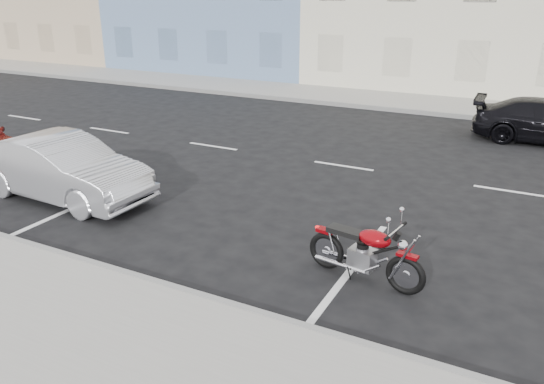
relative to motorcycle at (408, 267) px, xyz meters
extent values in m
plane|color=black|center=(-0.97, 5.39, -0.45)|extent=(120.00, 120.00, 0.00)
cube|color=gray|center=(-5.97, 14.09, -0.38)|extent=(80.00, 3.40, 0.15)
cube|color=gray|center=(-5.97, -1.61, -0.37)|extent=(80.00, 0.12, 0.16)
cube|color=gray|center=(-5.97, 12.39, -0.37)|extent=(80.00, 0.12, 0.16)
torus|color=black|center=(0.66, -0.10, -0.15)|extent=(0.63, 0.20, 0.62)
torus|color=black|center=(-0.67, 0.10, -0.15)|extent=(0.63, 0.20, 0.62)
cube|color=maroon|center=(0.66, -0.10, 0.17)|extent=(0.33, 0.17, 0.05)
cube|color=maroon|center=(-0.70, 0.11, 0.19)|extent=(0.30, 0.19, 0.06)
cube|color=gray|center=(-0.04, 0.01, -0.10)|extent=(0.43, 0.33, 0.32)
ellipsoid|color=maroon|center=(0.14, -0.02, 0.29)|extent=(0.56, 0.39, 0.25)
cube|color=black|center=(-0.35, 0.05, 0.27)|extent=(0.61, 0.33, 0.08)
cylinder|color=silver|center=(0.45, -0.07, 0.51)|extent=(0.13, 0.65, 0.03)
sphere|color=silver|center=(0.58, -0.09, 0.31)|extent=(0.16, 0.16, 0.16)
cylinder|color=silver|center=(-0.37, -0.08, -0.25)|extent=(0.88, 0.21, 0.07)
cylinder|color=silver|center=(-0.33, 0.18, -0.25)|extent=(0.88, 0.21, 0.07)
cylinder|color=silver|center=(0.62, -0.09, 0.13)|extent=(0.36, 0.09, 0.74)
cylinder|color=black|center=(0.16, -0.02, 0.06)|extent=(0.75, 0.16, 0.46)
imported|color=#ADAFB5|center=(-7.53, 0.48, 0.23)|extent=(4.18, 1.58, 1.36)
camera|label=1|loc=(1.38, -6.98, 3.79)|focal=35.00mm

